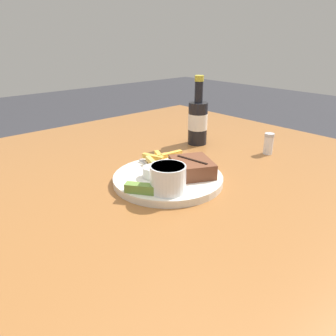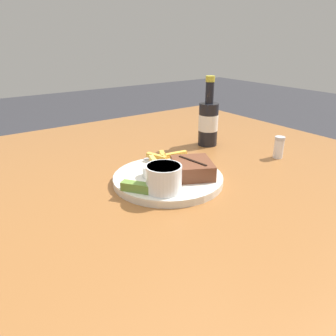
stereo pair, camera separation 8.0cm
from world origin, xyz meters
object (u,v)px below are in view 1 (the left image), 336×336
Objects in this scene: dinner_plate at (168,179)px; coleslaw_cup at (168,177)px; beer_bottle at (198,120)px; salt_shaker at (268,144)px; steak_portion at (192,167)px; pickle_spear at (142,188)px; fork_utensil at (153,166)px; knife_utensil at (176,170)px; dipping_sauce_cup at (153,171)px.

dinner_plate is 0.10m from coleslaw_cup.
beer_bottle is 3.42× the size of salt_shaker.
steak_portion is at bearing 106.23° from coleslaw_cup.
fork_utensil is (-0.10, 0.11, -0.01)m from pickle_spear.
beer_bottle reaches higher than fork_utensil.
salt_shaker is at bearing 88.03° from pickle_spear.
pickle_spear reaches higher than fork_utensil.
dinner_plate is at bearing 106.67° from pickle_spear.
beer_bottle is at bearing 52.76° from knife_utensil.
knife_utensil is at bearing 105.32° from pickle_spear.
dinner_plate is 0.05m from dipping_sauce_cup.
knife_utensil is 2.48× the size of salt_shaker.
steak_portion reaches higher than pickle_spear.
coleslaw_cup reaches higher than dinner_plate.
pickle_spear is at bearing -55.26° from dipping_sauce_cup.
beer_bottle reaches higher than dipping_sauce_cup.
knife_utensil is at bearing 27.02° from fork_utensil.
pickle_spear is 1.12× the size of salt_shaker.
knife_utensil is 0.30m from beer_bottle.
fork_utensil reaches higher than dinner_plate.
dipping_sauce_cup is (-0.05, -0.08, -0.00)m from steak_portion.
pickle_spear is 0.44m from beer_bottle.
steak_portion is 2.08× the size of salt_shaker.
dipping_sauce_cup is 0.35m from beer_bottle.
salt_shaker is at bearing 82.57° from dinner_plate.
dinner_plate is at bearing -59.15° from beer_bottle.
dipping_sauce_cup reaches higher than knife_utensil.
beer_bottle reaches higher than steak_portion.
dinner_plate is at bearing -149.51° from knife_utensil.
salt_shaker reaches higher than fork_utensil.
dinner_plate is at bearing 0.00° from fork_utensil.
knife_utensil is (-0.07, 0.09, -0.03)m from coleslaw_cup.
beer_bottle is at bearing 115.42° from dipping_sauce_cup.
pickle_spear is at bearing -41.40° from fork_utensil.
pickle_spear reaches higher than knife_utensil.
dinner_plate is 2.01× the size of fork_utensil.
steak_portion reaches higher than dinner_plate.
coleslaw_cup is 0.36× the size of beer_bottle.
steak_portion is at bearing -49.02° from beer_bottle.
steak_portion is at bearing -44.53° from knife_utensil.
knife_utensil is at bearing 100.72° from dinner_plate.
steak_portion is 0.61× the size of beer_bottle.
beer_bottle reaches higher than pickle_spear.
steak_portion is at bearing 57.18° from dinner_plate.
dipping_sauce_cup is 0.07m from knife_utensil.
salt_shaker reaches higher than knife_utensil.
dinner_plate is 3.38× the size of coleslaw_cup.
fork_utensil is 0.38m from salt_shaker.
coleslaw_cup is 0.41m from beer_bottle.
fork_utensil is 0.29m from beer_bottle.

